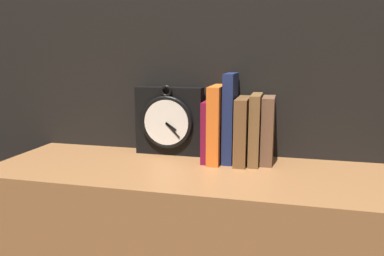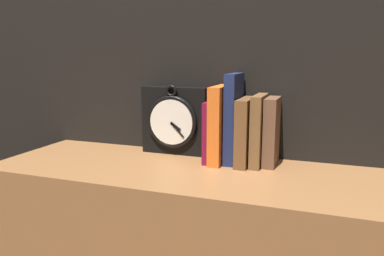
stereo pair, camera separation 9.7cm
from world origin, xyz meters
TOP-DOWN VIEW (x-y plane):
  - clock at (-0.11, 0.14)m, footprint 0.21×0.06m
  - book_slot0_maroon at (0.02, 0.11)m, footprint 0.02×0.13m
  - book_slot1_orange at (0.05, 0.10)m, footprint 0.03×0.14m
  - book_slot2_navy at (0.08, 0.11)m, footprint 0.03×0.12m
  - book_slot3_brown at (0.12, 0.10)m, footprint 0.03×0.14m
  - book_slot4_brown at (0.16, 0.11)m, footprint 0.03×0.13m
  - book_slot5_brown at (0.19, 0.12)m, footprint 0.03×0.11m

SIDE VIEW (x-z plane):
  - book_slot0_maroon at x=0.02m, z-range 0.76..0.93m
  - book_slot3_brown at x=0.12m, z-range 0.76..0.94m
  - book_slot5_brown at x=0.19m, z-range 0.76..0.94m
  - book_slot4_brown at x=0.16m, z-range 0.76..0.95m
  - clock at x=-0.11m, z-range 0.75..0.97m
  - book_slot1_orange at x=0.05m, z-range 0.76..0.97m
  - book_slot2_navy at x=0.08m, z-range 0.76..1.01m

